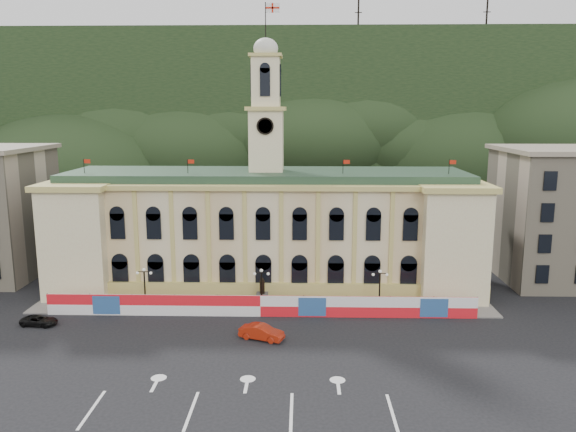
{
  "coord_description": "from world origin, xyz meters",
  "views": [
    {
      "loc": [
        4.77,
        -46.85,
        23.56
      ],
      "look_at": [
        3.13,
        18.0,
        11.34
      ],
      "focal_mm": 35.0,
      "sensor_mm": 36.0,
      "label": 1
    }
  ],
  "objects_px": {
    "statue": "(262,298)",
    "red_sedan": "(262,332)",
    "black_suv": "(39,321)",
    "lamp_center": "(262,286)"
  },
  "relations": [
    {
      "from": "statue",
      "to": "red_sedan",
      "type": "xyz_separation_m",
      "value": [
        0.61,
        -9.64,
        -0.41
      ]
    },
    {
      "from": "statue",
      "to": "red_sedan",
      "type": "relative_size",
      "value": 0.74
    },
    {
      "from": "red_sedan",
      "to": "statue",
      "type": "bearing_deg",
      "value": 23.25
    },
    {
      "from": "red_sedan",
      "to": "black_suv",
      "type": "height_order",
      "value": "red_sedan"
    },
    {
      "from": "red_sedan",
      "to": "black_suv",
      "type": "bearing_deg",
      "value": 102.28
    },
    {
      "from": "red_sedan",
      "to": "black_suv",
      "type": "xyz_separation_m",
      "value": [
        -25.05,
        3.23,
        -0.22
      ]
    },
    {
      "from": "lamp_center",
      "to": "red_sedan",
      "type": "bearing_deg",
      "value": -85.96
    },
    {
      "from": "statue",
      "to": "lamp_center",
      "type": "relative_size",
      "value": 0.72
    },
    {
      "from": "lamp_center",
      "to": "red_sedan",
      "type": "distance_m",
      "value": 8.96
    },
    {
      "from": "black_suv",
      "to": "statue",
      "type": "bearing_deg",
      "value": -69.26
    }
  ]
}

